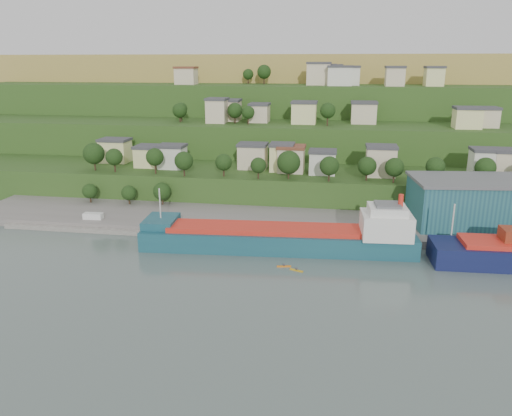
% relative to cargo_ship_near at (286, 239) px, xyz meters
% --- Properties ---
extents(ground, '(500.00, 500.00, 0.00)m').
position_rel_cargo_ship_near_xyz_m(ground, '(-3.97, -9.19, -2.74)').
color(ground, '#475653').
rests_on(ground, ground).
extents(quay, '(220.00, 26.00, 4.00)m').
position_rel_cargo_ship_near_xyz_m(quay, '(16.03, 18.81, -2.74)').
color(quay, slate).
rests_on(quay, ground).
extents(pebble_beach, '(40.00, 18.00, 2.40)m').
position_rel_cargo_ship_near_xyz_m(pebble_beach, '(-58.97, 12.81, -2.74)').
color(pebble_beach, slate).
rests_on(pebble_beach, ground).
extents(hillside, '(360.00, 210.80, 96.00)m').
position_rel_cargo_ship_near_xyz_m(hillside, '(-3.96, 159.50, -2.66)').
color(hillside, '#284719').
rests_on(hillside, ground).
extents(cargo_ship_near, '(67.43, 14.85, 17.18)m').
position_rel_cargo_ship_near_xyz_m(cargo_ship_near, '(0.00, 0.00, 0.00)').
color(cargo_ship_near, '#164153').
rests_on(cargo_ship_near, ground).
extents(warehouse, '(32.96, 22.40, 12.80)m').
position_rel_cargo_ship_near_xyz_m(warehouse, '(47.39, 21.81, 5.69)').
color(warehouse, '#1E4D5C').
rests_on(warehouse, quay).
extents(caravan, '(5.40, 2.43, 2.48)m').
position_rel_cargo_ship_near_xyz_m(caravan, '(-55.58, 10.28, -0.30)').
color(caravan, silver).
rests_on(caravan, pebble_beach).
extents(dinghy, '(3.84, 2.55, 0.72)m').
position_rel_cargo_ship_near_xyz_m(dinghy, '(-50.68, 12.80, -1.18)').
color(dinghy, silver).
rests_on(dinghy, pebble_beach).
extents(kayak_orange, '(3.26, 1.15, 0.80)m').
position_rel_cargo_ship_near_xyz_m(kayak_orange, '(0.71, -10.59, -2.51)').
color(kayak_orange, orange).
rests_on(kayak_orange, ground).
extents(kayak_yellow, '(3.14, 1.73, 0.79)m').
position_rel_cargo_ship_near_xyz_m(kayak_yellow, '(3.67, -12.38, -2.51)').
color(kayak_yellow, '#C19216').
rests_on(kayak_yellow, ground).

